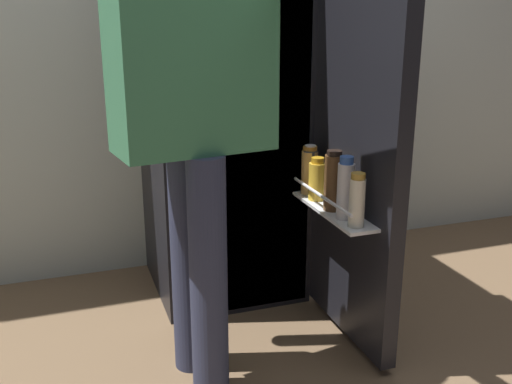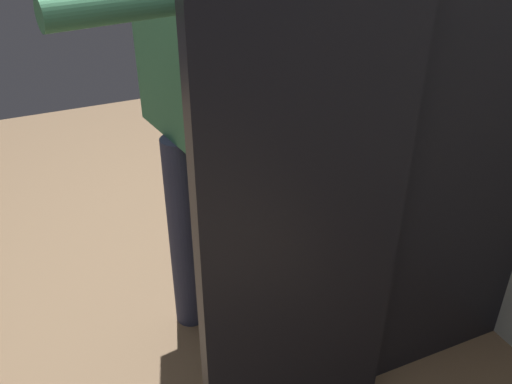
% 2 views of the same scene
% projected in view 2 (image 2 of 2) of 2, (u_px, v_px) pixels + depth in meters
% --- Properties ---
extents(ground_plane, '(5.46, 5.46, 0.00)m').
position_uv_depth(ground_plane, '(265.00, 344.00, 2.13)').
color(ground_plane, brown).
extents(refrigerator, '(0.67, 1.21, 1.67)m').
position_uv_depth(refrigerator, '(406.00, 127.00, 1.85)').
color(refrigerator, black).
rests_on(refrigerator, ground_plane).
extents(person, '(0.63, 0.73, 1.61)m').
position_uv_depth(person, '(198.00, 87.00, 1.79)').
color(person, '#2D334C').
rests_on(person, ground_plane).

